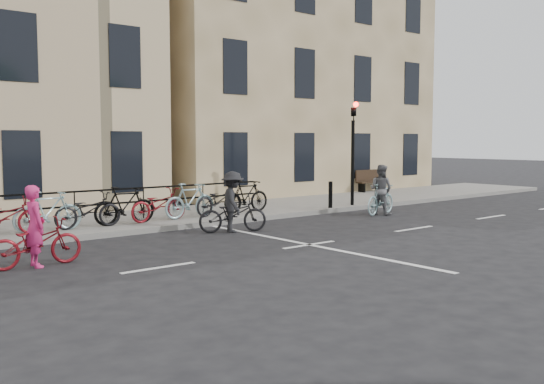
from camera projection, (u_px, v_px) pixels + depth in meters
ground at (309, 245)px, 14.29m from camera, size 120.00×120.00×0.00m
sidewalk at (48, 229)px, 16.32m from camera, size 46.00×4.00×0.15m
building_east at (261, 64)px, 29.44m from camera, size 14.00×10.00×12.00m
traffic_light at (353, 140)px, 21.35m from camera, size 0.18×0.30×3.90m
bollard_east at (330, 195)px, 20.67m from camera, size 0.14×0.14×0.90m
bollard_west at (377, 191)px, 22.20m from camera, size 0.14×0.14×0.90m
bench at (370, 180)px, 27.16m from camera, size 1.60×0.41×0.97m
parked_bikes at (105, 208)px, 16.29m from camera, size 11.45×1.23×1.05m
cyclist_pink at (35, 239)px, 11.79m from camera, size 1.80×0.63×1.61m
cyclist_grey at (381, 194)px, 19.99m from camera, size 1.78×0.92×1.66m
cyclist_dark at (233, 208)px, 16.20m from camera, size 1.94×1.31×1.64m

